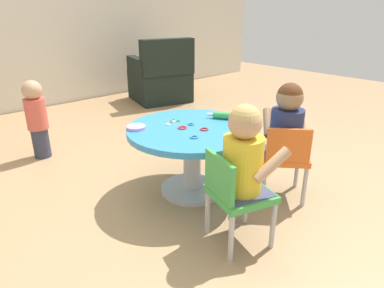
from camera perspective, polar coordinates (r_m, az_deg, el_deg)
ground_plane at (r=2.48m, az=-0.00°, el=-7.72°), size 10.00×10.00×0.00m
craft_table at (r=2.33m, az=-0.00°, el=0.07°), size 0.87×0.87×0.48m
child_chair_left at (r=1.85m, az=7.19°, el=-8.18°), size 0.38×0.38×0.54m
seated_child_left at (r=1.77m, az=8.63°, el=-1.53°), size 0.41×0.36×0.51m
child_chair_right at (r=2.34m, az=15.07°, el=-2.07°), size 0.42×0.42×0.54m
seated_child_right at (r=2.30m, az=15.47°, el=3.49°), size 0.44×0.43×0.51m
armchair_dark at (r=4.79m, az=-5.16°, el=10.77°), size 0.86×0.87×0.85m
toddler_standing at (r=3.18m, az=-24.38°, el=4.07°), size 0.17×0.17×0.67m
rolling_pin at (r=2.46m, az=5.17°, el=4.73°), size 0.14×0.21×0.05m
craft_scissors at (r=2.40m, az=-3.08°, el=3.75°), size 0.14×0.09×0.01m
playdough_blob_0 at (r=2.29m, az=-9.26°, el=2.75°), size 0.13×0.13×0.02m
cookie_cutter_0 at (r=2.24m, az=2.04°, el=2.49°), size 0.06×0.06×0.01m
cookie_cutter_1 at (r=2.27m, az=-1.61°, el=2.74°), size 0.06×0.06×0.01m
cookie_cutter_2 at (r=2.10m, az=0.36°, el=1.17°), size 0.05×0.05×0.01m
cookie_cutter_3 at (r=2.34m, az=-0.14°, el=3.36°), size 0.05×0.05×0.01m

